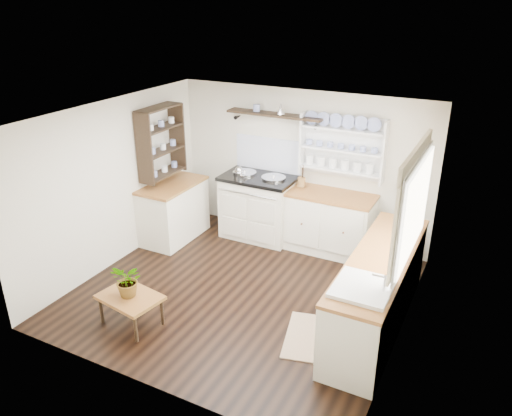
% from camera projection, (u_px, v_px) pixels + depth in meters
% --- Properties ---
extents(floor, '(4.00, 3.80, 0.01)m').
position_uv_depth(floor, '(243.00, 291.00, 6.47)').
color(floor, black).
rests_on(floor, ground).
extents(wall_back, '(4.00, 0.02, 2.30)m').
position_uv_depth(wall_back, '(301.00, 166.00, 7.57)').
color(wall_back, beige).
rests_on(wall_back, ground).
extents(wall_right, '(0.02, 3.80, 2.30)m').
position_uv_depth(wall_right, '(410.00, 246.00, 5.18)').
color(wall_right, beige).
rests_on(wall_right, ground).
extents(wall_left, '(0.02, 3.80, 2.30)m').
position_uv_depth(wall_left, '(114.00, 184.00, 6.85)').
color(wall_left, beige).
rests_on(wall_left, ground).
extents(ceiling, '(4.00, 3.80, 0.01)m').
position_uv_depth(ceiling, '(240.00, 116.00, 5.56)').
color(ceiling, white).
rests_on(ceiling, wall_back).
extents(window, '(0.08, 1.55, 1.22)m').
position_uv_depth(window, '(413.00, 203.00, 5.16)').
color(window, white).
rests_on(window, wall_right).
extents(aga_cooker, '(1.12, 0.77, 1.03)m').
position_uv_depth(aga_cooker, '(259.00, 206.00, 7.79)').
color(aga_cooker, silver).
rests_on(aga_cooker, floor).
extents(back_cabinets, '(1.27, 0.63, 0.90)m').
position_uv_depth(back_cabinets, '(330.00, 222.00, 7.35)').
color(back_cabinets, '#EEE5CD').
rests_on(back_cabinets, floor).
extents(right_cabinets, '(0.62, 2.43, 0.90)m').
position_uv_depth(right_cabinets, '(378.00, 290.00, 5.66)').
color(right_cabinets, '#EEE5CD').
rests_on(right_cabinets, floor).
extents(belfast_sink, '(0.55, 0.60, 0.45)m').
position_uv_depth(belfast_sink, '(362.00, 298.00, 4.91)').
color(belfast_sink, white).
rests_on(belfast_sink, right_cabinets).
extents(left_cabinets, '(0.62, 1.13, 0.90)m').
position_uv_depth(left_cabinets, '(174.00, 210.00, 7.74)').
color(left_cabinets, '#EEE5CD').
rests_on(left_cabinets, floor).
extents(plate_rack, '(1.20, 0.22, 0.90)m').
position_uv_depth(plate_rack, '(344.00, 146.00, 7.11)').
color(plate_rack, white).
rests_on(plate_rack, wall_back).
extents(high_shelf, '(1.50, 0.29, 0.16)m').
position_uv_depth(high_shelf, '(275.00, 115.00, 7.34)').
color(high_shelf, black).
rests_on(high_shelf, wall_back).
extents(left_shelving, '(0.28, 0.80, 1.05)m').
position_uv_depth(left_shelving, '(161.00, 141.00, 7.36)').
color(left_shelving, black).
rests_on(left_shelving, wall_left).
extents(kettle, '(0.17, 0.17, 0.21)m').
position_uv_depth(kettle, '(239.00, 173.00, 7.60)').
color(kettle, silver).
rests_on(kettle, aga_cooker).
extents(utensil_crock, '(0.12, 0.12, 0.14)m').
position_uv_depth(utensil_crock, '(302.00, 182.00, 7.42)').
color(utensil_crock, brown).
rests_on(utensil_crock, back_cabinets).
extents(center_table, '(0.77, 0.60, 0.38)m').
position_uv_depth(center_table, '(130.00, 299.00, 5.72)').
color(center_table, brown).
rests_on(center_table, floor).
extents(potted_plant, '(0.46, 0.44, 0.41)m').
position_uv_depth(potted_plant, '(128.00, 281.00, 5.62)').
color(potted_plant, '#3F7233').
rests_on(potted_plant, center_table).
extents(floor_rug, '(0.74, 0.96, 0.02)m').
position_uv_depth(floor_rug, '(311.00, 337.00, 5.60)').
color(floor_rug, olive).
rests_on(floor_rug, floor).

